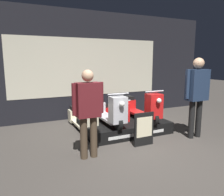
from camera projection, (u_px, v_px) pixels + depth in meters
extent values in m
plane|color=#423D38|center=(148.00, 158.00, 3.97)|extent=(30.00, 30.00, 0.00)
cube|color=black|center=(88.00, 65.00, 6.62)|extent=(8.40, 0.08, 3.20)
cube|color=beige|center=(89.00, 67.00, 6.59)|extent=(4.62, 0.01, 1.70)
cube|color=black|center=(123.00, 126.00, 5.45)|extent=(2.03, 1.36, 0.28)
cube|color=silver|center=(138.00, 134.00, 4.84)|extent=(1.42, 0.01, 0.07)
cylinder|color=black|center=(118.00, 124.00, 4.64)|extent=(0.09, 0.29, 0.29)
cylinder|color=black|center=(97.00, 111.00, 5.79)|extent=(0.09, 0.29, 0.29)
cube|color=#BCBCC1|center=(107.00, 117.00, 5.22)|extent=(0.32, 1.19, 0.05)
cube|color=#BCBCC1|center=(118.00, 110.00, 4.61)|extent=(0.34, 0.26, 0.56)
cube|color=#BCBCC1|center=(97.00, 108.00, 5.75)|extent=(0.35, 0.31, 0.33)
cube|color=black|center=(97.00, 100.00, 5.71)|extent=(0.26, 0.28, 0.10)
cylinder|color=silver|center=(118.00, 94.00, 4.55)|extent=(0.48, 0.03, 0.03)
sphere|color=white|center=(122.00, 104.00, 4.42)|extent=(0.11, 0.11, 0.11)
cylinder|color=black|center=(154.00, 119.00, 5.02)|extent=(0.09, 0.29, 0.29)
cylinder|color=black|center=(127.00, 108.00, 6.16)|extent=(0.09, 0.29, 0.29)
cube|color=red|center=(139.00, 113.00, 5.59)|extent=(0.32, 1.19, 0.05)
cube|color=red|center=(154.00, 106.00, 4.99)|extent=(0.34, 0.26, 0.56)
cube|color=red|center=(128.00, 106.00, 6.13)|extent=(0.35, 0.31, 0.33)
cube|color=black|center=(128.00, 98.00, 6.09)|extent=(0.26, 0.28, 0.10)
cylinder|color=silver|center=(154.00, 91.00, 4.92)|extent=(0.48, 0.03, 0.03)
sphere|color=white|center=(159.00, 101.00, 4.80)|extent=(0.11, 0.11, 0.11)
cylinder|color=black|center=(90.00, 131.00, 5.01)|extent=(0.09, 0.29, 0.29)
cylinder|color=black|center=(75.00, 118.00, 6.16)|extent=(0.09, 0.29, 0.29)
cube|color=beige|center=(82.00, 124.00, 5.59)|extent=(0.32, 1.19, 0.05)
cube|color=beige|center=(90.00, 118.00, 4.98)|extent=(0.34, 0.26, 0.56)
cube|color=beige|center=(75.00, 116.00, 6.12)|extent=(0.35, 0.31, 0.33)
cube|color=black|center=(75.00, 108.00, 6.08)|extent=(0.26, 0.28, 0.10)
cylinder|color=silver|center=(90.00, 104.00, 4.92)|extent=(0.48, 0.03, 0.03)
sphere|color=white|center=(92.00, 113.00, 4.79)|extent=(0.11, 0.11, 0.11)
cylinder|color=black|center=(121.00, 127.00, 5.35)|extent=(0.09, 0.29, 0.29)
cylinder|color=black|center=(102.00, 115.00, 6.49)|extent=(0.09, 0.29, 0.29)
cube|color=red|center=(111.00, 121.00, 5.92)|extent=(0.32, 1.19, 0.05)
cube|color=red|center=(121.00, 115.00, 5.32)|extent=(0.34, 0.26, 0.56)
cube|color=red|center=(102.00, 113.00, 6.46)|extent=(0.35, 0.31, 0.33)
cube|color=black|center=(102.00, 105.00, 6.42)|extent=(0.26, 0.28, 0.10)
cylinder|color=silver|center=(121.00, 101.00, 5.25)|extent=(0.48, 0.03, 0.03)
sphere|color=white|center=(125.00, 110.00, 5.12)|extent=(0.11, 0.11, 0.11)
cylinder|color=#473828|center=(84.00, 138.00, 3.88)|extent=(0.13, 0.13, 0.76)
cylinder|color=#473828|center=(94.00, 137.00, 3.96)|extent=(0.13, 0.13, 0.76)
cube|color=#5B191E|center=(88.00, 100.00, 3.81)|extent=(0.42, 0.23, 0.61)
cylinder|color=#5B191E|center=(74.00, 100.00, 3.70)|extent=(0.08, 0.08, 0.56)
cylinder|color=#5B191E|center=(101.00, 98.00, 3.90)|extent=(0.08, 0.08, 0.56)
sphere|color=tan|center=(88.00, 76.00, 3.73)|extent=(0.21, 0.21, 0.21)
cylinder|color=black|center=(191.00, 119.00, 4.92)|extent=(0.13, 0.13, 0.87)
cylinder|color=black|center=(199.00, 118.00, 5.01)|extent=(0.13, 0.13, 0.87)
cube|color=#1E2D47|center=(197.00, 85.00, 4.83)|extent=(0.47, 0.27, 0.69)
cylinder|color=#1E2D47|center=(188.00, 84.00, 4.71)|extent=(0.08, 0.08, 0.63)
cylinder|color=#1E2D47|center=(206.00, 83.00, 4.94)|extent=(0.08, 0.08, 0.63)
sphere|color=tan|center=(199.00, 63.00, 4.75)|extent=(0.24, 0.24, 0.24)
cube|color=black|center=(144.00, 129.00, 4.49)|extent=(0.45, 0.04, 0.70)
cube|color=beige|center=(144.00, 127.00, 4.46)|extent=(0.37, 0.01, 0.42)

